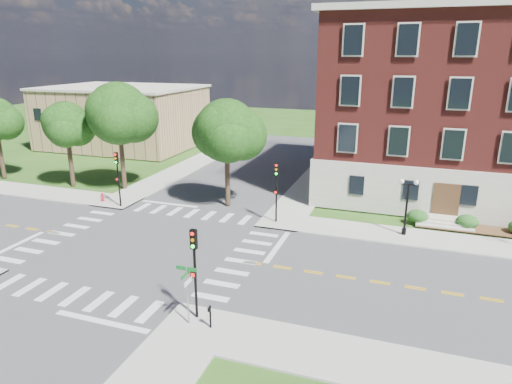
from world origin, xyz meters
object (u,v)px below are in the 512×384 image
(traffic_signal_nw, at_px, (118,172))
(fire_hydrant, at_px, (102,197))
(push_button_post, at_px, (210,315))
(street_sign_pole, at_px, (187,284))
(twin_lamp_west, at_px, (407,204))
(traffic_signal_ne, at_px, (276,185))
(traffic_signal_se, at_px, (195,263))

(traffic_signal_nw, xyz_separation_m, fire_hydrant, (-2.37, 0.66, -2.72))
(push_button_post, bearing_deg, fire_hydrant, 139.54)
(street_sign_pole, height_order, push_button_post, street_sign_pole)
(twin_lamp_west, xyz_separation_m, fire_hydrant, (-26.07, -0.66, -2.06))
(traffic_signal_ne, xyz_separation_m, traffic_signal_nw, (-13.98, -0.79, 0.00))
(traffic_signal_nw, bearing_deg, fire_hydrant, 164.36)
(traffic_signal_se, xyz_separation_m, twin_lamp_west, (9.63, 14.95, -0.66))
(traffic_signal_se, relative_size, fire_hydrant, 6.40)
(traffic_signal_nw, height_order, twin_lamp_west, traffic_signal_nw)
(traffic_signal_se, relative_size, push_button_post, 4.00)
(fire_hydrant, bearing_deg, traffic_signal_ne, 0.45)
(street_sign_pole, bearing_deg, twin_lamp_west, 57.91)
(street_sign_pole, height_order, fire_hydrant, street_sign_pole)
(street_sign_pole, distance_m, fire_hydrant, 22.18)
(street_sign_pole, relative_size, fire_hydrant, 4.13)
(traffic_signal_ne, distance_m, traffic_signal_nw, 14.00)
(traffic_signal_ne, bearing_deg, twin_lamp_west, 3.10)
(traffic_signal_se, distance_m, twin_lamp_west, 17.80)
(fire_hydrant, bearing_deg, traffic_signal_nw, -15.64)
(traffic_signal_nw, height_order, fire_hydrant, traffic_signal_nw)
(traffic_signal_ne, bearing_deg, street_sign_pole, -90.11)
(traffic_signal_se, distance_m, traffic_signal_ne, 14.42)
(traffic_signal_se, bearing_deg, push_button_post, -30.63)
(street_sign_pole, bearing_deg, traffic_signal_nw, 134.41)
(street_sign_pole, xyz_separation_m, fire_hydrant, (-16.32, 14.90, -1.84))
(traffic_signal_nw, bearing_deg, traffic_signal_se, -44.09)
(traffic_signal_nw, relative_size, street_sign_pole, 1.55)
(street_sign_pole, bearing_deg, push_button_post, -0.47)
(traffic_signal_se, distance_m, push_button_post, 2.68)
(traffic_signal_nw, bearing_deg, street_sign_pole, -45.59)
(traffic_signal_nw, relative_size, fire_hydrant, 6.40)
(twin_lamp_west, bearing_deg, traffic_signal_nw, -176.81)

